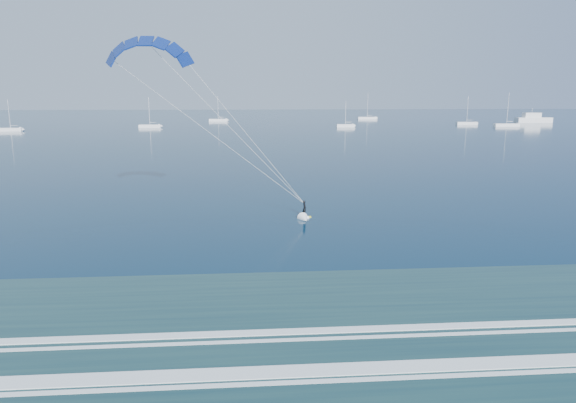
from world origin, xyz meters
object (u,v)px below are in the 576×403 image
(sailboat_1, at_px, (150,126))
(sailboat_3, at_px, (345,125))
(kitesurfer_rig, at_px, (229,127))
(sailboat_0, at_px, (11,129))
(motor_yacht, at_px, (533,119))
(sailboat_6, at_px, (507,125))
(sailboat_4, at_px, (367,118))
(sailboat_2, at_px, (218,120))
(sailboat_5, at_px, (467,123))

(sailboat_1, height_order, sailboat_3, sailboat_1)
(kitesurfer_rig, height_order, sailboat_0, kitesurfer_rig)
(motor_yacht, bearing_deg, sailboat_1, -171.80)
(sailboat_3, xyz_separation_m, sailboat_6, (66.16, -0.44, 0.02))
(kitesurfer_rig, xyz_separation_m, sailboat_1, (-36.44, 156.66, -8.79))
(sailboat_3, distance_m, sailboat_4, 72.78)
(sailboat_2, bearing_deg, sailboat_1, -116.35)
(sailboat_6, bearing_deg, kitesurfer_rig, -124.79)
(motor_yacht, xyz_separation_m, sailboat_5, (-37.51, -13.84, -1.10))
(sailboat_0, xyz_separation_m, sailboat_4, (146.61, 82.71, 0.02))
(motor_yacht, bearing_deg, sailboat_4, 148.93)
(sailboat_4, bearing_deg, sailboat_3, -109.84)
(kitesurfer_rig, distance_m, sailboat_4, 231.76)
(motor_yacht, bearing_deg, sailboat_3, -163.62)
(sailboat_5, distance_m, sailboat_6, 17.57)
(motor_yacht, xyz_separation_m, sailboat_4, (-68.25, 41.13, -1.09))
(sailboat_2, xyz_separation_m, sailboat_5, (108.37, -37.61, 0.00))
(kitesurfer_rig, relative_size, sailboat_5, 1.67)
(kitesurfer_rig, height_order, sailboat_1, kitesurfer_rig)
(sailboat_0, height_order, sailboat_2, sailboat_2)
(sailboat_5, bearing_deg, sailboat_1, -175.40)
(sailboat_1, xyz_separation_m, sailboat_2, (23.89, 48.25, 0.00))
(sailboat_1, height_order, sailboat_5, sailboat_5)
(sailboat_4, height_order, sailboat_6, sailboat_4)
(sailboat_1, distance_m, sailboat_4, 120.87)
(sailboat_1, bearing_deg, sailboat_2, 63.65)
(sailboat_2, xyz_separation_m, sailboat_3, (52.93, -51.10, -0.01))
(sailboat_1, relative_size, sailboat_4, 0.85)
(kitesurfer_rig, bearing_deg, sailboat_1, 103.10)
(sailboat_3, relative_size, sailboat_6, 0.74)
(motor_yacht, height_order, sailboat_6, sailboat_6)
(motor_yacht, relative_size, sailboat_2, 1.36)
(motor_yacht, xyz_separation_m, sailboat_6, (-26.80, -27.76, -1.09))
(sailboat_3, bearing_deg, kitesurfer_rig, -104.71)
(motor_yacht, bearing_deg, sailboat_5, -159.75)
(kitesurfer_rig, bearing_deg, sailboat_0, 120.30)
(sailboat_6, bearing_deg, sailboat_4, 121.04)
(sailboat_3, relative_size, sailboat_4, 0.74)
(sailboat_6, bearing_deg, sailboat_2, 156.60)
(motor_yacht, relative_size, sailboat_3, 1.62)
(sailboat_1, xyz_separation_m, sailboat_4, (101.52, 65.60, 0.01))
(sailboat_2, distance_m, sailboat_4, 79.55)
(sailboat_1, height_order, sailboat_2, sailboat_2)
(sailboat_4, bearing_deg, sailboat_1, -147.13)
(kitesurfer_rig, distance_m, sailboat_5, 192.99)
(sailboat_2, relative_size, sailboat_5, 0.98)
(kitesurfer_rig, height_order, motor_yacht, kitesurfer_rig)
(kitesurfer_rig, relative_size, sailboat_2, 1.71)
(motor_yacht, bearing_deg, sailboat_0, -169.05)
(sailboat_0, distance_m, sailboat_1, 48.23)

